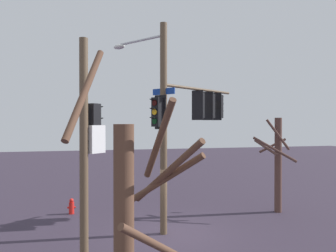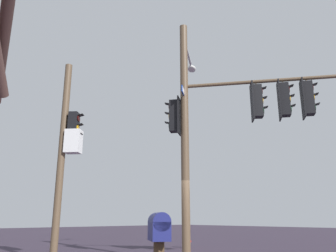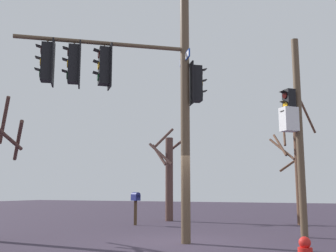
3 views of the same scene
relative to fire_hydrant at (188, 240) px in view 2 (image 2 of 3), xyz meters
name	(u,v)px [view 2 (image 2 of 3)]	position (x,y,z in m)	size (l,w,h in m)	color
main_signal_pole_assembly	(220,113)	(4.48, -2.95, 4.40)	(5.85, 3.51, 8.12)	brown
secondary_pole_assembly	(67,147)	(0.76, -6.57, 3.29)	(0.73, 0.70, 6.66)	brown
fire_hydrant	(188,240)	(0.00, 0.00, 0.00)	(0.38, 0.24, 0.73)	red
mailbox	(159,236)	(7.82, -8.58, 0.76)	(0.50, 0.43, 1.41)	#4C3823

